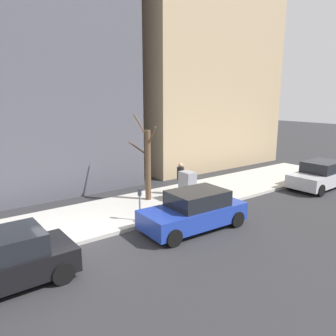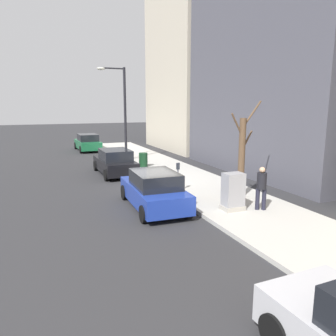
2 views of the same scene
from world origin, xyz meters
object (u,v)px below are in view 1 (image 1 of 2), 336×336
Objects in this scene: parking_meter at (140,201)px; office_tower_left at (179,16)px; parked_car_blue at (194,211)px; bare_tree at (148,163)px; pedestrian_near_meter at (180,177)px; utility_box at (187,187)px; parked_car_silver at (320,175)px.

office_tower_left is (10.76, -10.55, 10.34)m from parking_meter.
office_tower_left is at bearing -34.06° from parked_car_blue.
bare_tree reaches higher than parking_meter.
pedestrian_near_meter is 15.23m from office_tower_left.
parking_meter is 0.33× the size of bare_tree.
utility_box is (2.53, -1.78, 0.11)m from parked_car_blue.
bare_tree is at bearing -39.97° from parking_meter.
bare_tree is (3.68, 9.30, 1.23)m from parked_car_silver.
utility_box reaches higher than parked_car_blue.
utility_box is at bearing -75.27° from parking_meter.
parked_car_blue is at bearing 174.63° from bare_tree.
bare_tree is 2.02m from pedestrian_near_meter.
utility_box is 16.16m from office_tower_left.
bare_tree is at bearing 66.47° from parked_car_silver.
pedestrian_near_meter is (-0.32, -1.79, -0.88)m from bare_tree.
pedestrian_near_meter is at bearing -29.22° from parked_car_blue.
parked_car_blue is 2.24m from parking_meter.
utility_box reaches higher than parked_car_silver.
office_tower_left is (12.27, 0.57, 10.58)m from parked_car_silver.
pedestrian_near_meter reaches higher than parked_car_silver.
parked_car_blue is at bearing 144.97° from utility_box.
parked_car_silver is 1.03× the size of bare_tree.
bare_tree is 2.48× the size of pedestrian_near_meter.
pedestrian_near_meter reaches higher than parking_meter.
parked_car_silver is at bearing -86.87° from parked_car_blue.
office_tower_left reaches higher than pedestrian_near_meter.
bare_tree is at bearing 134.52° from office_tower_left.
pedestrian_near_meter is at bearing 63.94° from parked_car_silver.
utility_box reaches higher than parking_meter.
utility_box is 1.10m from pedestrian_near_meter.
parked_car_blue is 18.69m from office_tower_left.
parked_car_silver is at bearing -106.66° from utility_box.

